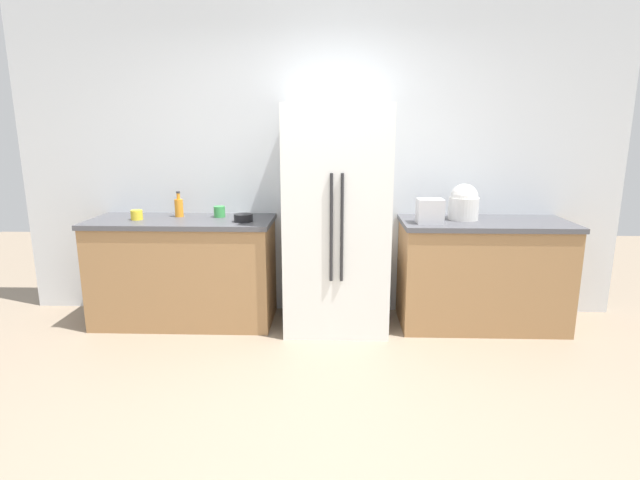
# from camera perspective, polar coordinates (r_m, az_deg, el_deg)

# --- Properties ---
(ground_plane) EXTENTS (10.60, 10.60, 0.00)m
(ground_plane) POSITION_cam_1_polar(r_m,az_deg,el_deg) (2.93, -1.75, -21.41)
(ground_plane) COLOR gray
(kitchen_back_panel) EXTENTS (5.30, 0.10, 2.90)m
(kitchen_back_panel) POSITION_cam_1_polar(r_m,az_deg,el_deg) (4.40, -0.23, 10.21)
(kitchen_back_panel) COLOR silver
(kitchen_back_panel) RESTS_ON ground_plane
(counter_left) EXTENTS (1.53, 0.64, 0.90)m
(counter_left) POSITION_cam_1_polar(r_m,az_deg,el_deg) (4.40, -15.39, -3.44)
(counter_left) COLOR #9E7247
(counter_left) RESTS_ON ground_plane
(counter_right) EXTENTS (1.38, 0.64, 0.90)m
(counter_right) POSITION_cam_1_polar(r_m,az_deg,el_deg) (4.38, 18.19, -3.69)
(counter_right) COLOR #9E7247
(counter_right) RESTS_ON ground_plane
(refrigerator) EXTENTS (0.84, 0.71, 1.83)m
(refrigerator) POSITION_cam_1_polar(r_m,az_deg,el_deg) (4.05, 1.93, 2.36)
(refrigerator) COLOR white
(refrigerator) RESTS_ON ground_plane
(toaster) EXTENTS (0.21, 0.17, 0.20)m
(toaster) POSITION_cam_1_polar(r_m,az_deg,el_deg) (4.04, 12.59, 3.29)
(toaster) COLOR silver
(toaster) RESTS_ON counter_right
(rice_cooker) EXTENTS (0.25, 0.25, 0.30)m
(rice_cooker) POSITION_cam_1_polar(r_m,az_deg,el_deg) (4.27, 16.28, 4.14)
(rice_cooker) COLOR silver
(rice_cooker) RESTS_ON counter_right
(bottle_a) EXTENTS (0.07, 0.07, 0.22)m
(bottle_a) POSITION_cam_1_polar(r_m,az_deg,el_deg) (4.41, -15.99, 3.68)
(bottle_a) COLOR orange
(bottle_a) RESTS_ON counter_left
(cup_a) EXTENTS (0.10, 0.10, 0.09)m
(cup_a) POSITION_cam_1_polar(r_m,az_deg,el_deg) (4.31, -11.54, 3.23)
(cup_a) COLOR green
(cup_a) RESTS_ON counter_left
(cup_b) EXTENTS (0.10, 0.10, 0.08)m
(cup_b) POSITION_cam_1_polar(r_m,az_deg,el_deg) (4.37, -20.42, 2.73)
(cup_b) COLOR yellow
(cup_b) RESTS_ON counter_left
(bowl_a) EXTENTS (0.15, 0.15, 0.06)m
(bowl_a) POSITION_cam_1_polar(r_m,az_deg,el_deg) (4.07, -8.85, 2.56)
(bowl_a) COLOR black
(bowl_a) RESTS_ON counter_left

